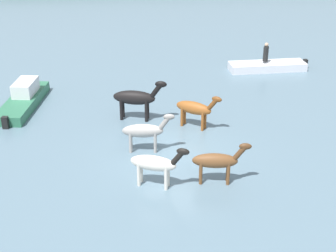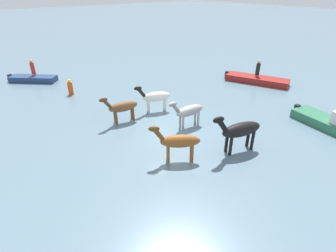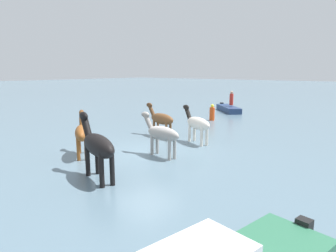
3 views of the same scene
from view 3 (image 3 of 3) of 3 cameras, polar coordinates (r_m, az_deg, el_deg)
ground_plane at (r=13.10m, az=-3.98°, el=-4.88°), size 190.28×190.28×0.00m
horse_rear_stallion at (r=15.86m, az=-1.34°, el=1.37°), size 2.23×0.80×1.72m
horse_gray_outer at (r=12.68m, az=-16.08°, el=-1.21°), size 2.07×1.63×1.79m
horse_pinto_flank at (r=12.13m, az=-1.22°, el=-1.43°), size 2.26×0.73×1.75m
horse_lead at (r=14.42m, az=5.57°, el=0.50°), size 2.23×1.21×1.77m
horse_dun_straggler at (r=9.80m, az=-13.28°, el=-3.57°), size 2.66×1.18×2.07m
boat_dinghy_port at (r=26.13m, az=11.39°, el=3.06°), size 3.44×3.35×0.71m
person_boatman_standing at (r=26.04m, az=11.98°, el=5.13°), size 0.32×0.32×1.19m
buoy_channel_marker at (r=21.30m, az=8.39°, el=2.44°), size 0.36×0.36×1.14m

